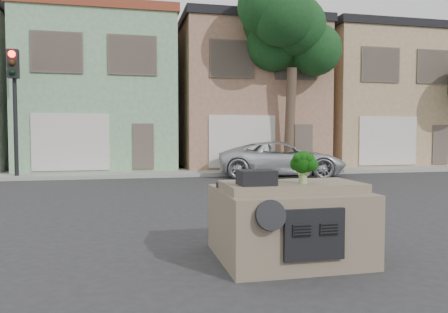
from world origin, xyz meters
name	(u,v)px	position (x,y,z in m)	size (l,w,h in m)	color
ground_plane	(236,219)	(0.00, 0.00, 0.00)	(120.00, 120.00, 0.00)	#303033
sidewalk	(178,172)	(0.00, 10.50, 0.07)	(40.00, 3.00, 0.15)	gray
townhouse_mint	(101,95)	(-3.50, 14.50, 3.77)	(7.20, 8.20, 7.55)	#80AF81
townhouse_tan	(242,98)	(4.00, 14.50, 3.77)	(7.20, 8.20, 7.55)	#9C7258
townhouse_beige	(365,100)	(11.50, 14.50, 3.77)	(7.20, 8.20, 7.55)	tan
silver_pickup	(281,176)	(4.12, 8.45, 0.00)	(2.45, 5.31, 1.48)	silver
traffic_signal	(15,115)	(-6.50, 9.50, 2.55)	(0.40, 0.40, 5.10)	black
tree_near	(290,80)	(5.00, 9.80, 4.25)	(4.40, 4.00, 8.50)	#153E19
car_dashboard	(287,220)	(0.00, -3.00, 0.56)	(2.00, 1.80, 1.12)	#746652
instrument_hump	(256,178)	(-0.58, -3.35, 1.22)	(0.48, 0.38, 0.20)	black
wiper_arm	(296,177)	(0.28, -2.62, 1.13)	(0.70, 0.03, 0.02)	black
broccoli	(303,167)	(0.09, -3.34, 1.35)	(0.38, 0.38, 0.46)	black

